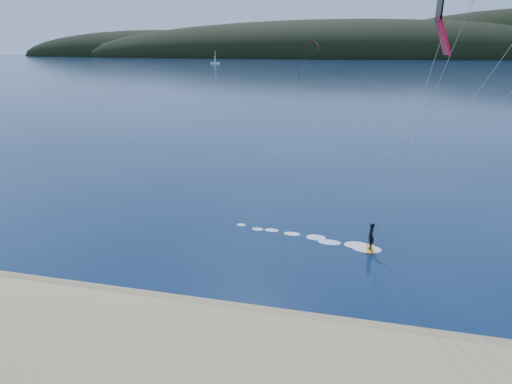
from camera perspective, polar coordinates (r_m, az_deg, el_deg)
ground at (r=22.67m, az=-18.91°, el=-18.86°), size 1800.00×1800.00×0.00m
wet_sand at (r=25.84m, az=-13.47°, el=-13.38°), size 220.00×2.50×0.10m
headland at (r=760.42m, az=13.91°, el=15.93°), size 1200.00×310.00×140.00m
kitesurfer_far at (r=224.19m, az=6.92°, el=17.30°), size 9.90×5.18×15.01m
sailboat at (r=433.09m, az=-5.11°, el=15.73°), size 8.80×5.52×12.29m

